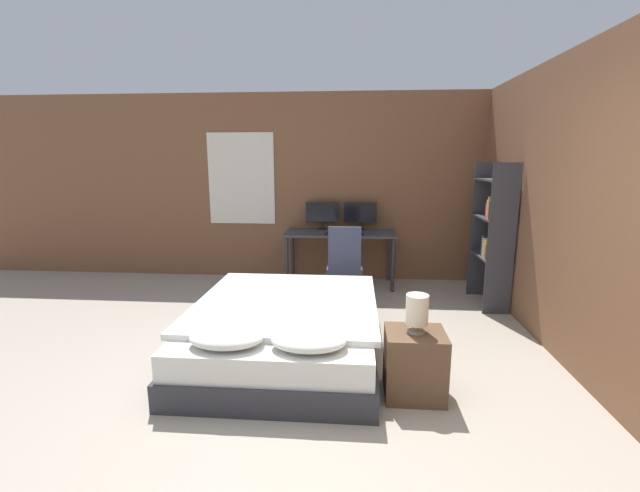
# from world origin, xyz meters

# --- Properties ---
(ground_plane) EXTENTS (20.00, 20.00, 0.00)m
(ground_plane) POSITION_xyz_m (0.00, 0.00, 0.00)
(ground_plane) COLOR #9E9384
(wall_back) EXTENTS (12.00, 0.08, 2.70)m
(wall_back) POSITION_xyz_m (-0.02, 3.88, 1.35)
(wall_back) COLOR brown
(wall_back) RESTS_ON ground_plane
(wall_side_right) EXTENTS (0.06, 12.00, 2.70)m
(wall_side_right) POSITION_xyz_m (2.00, 1.50, 1.35)
(wall_side_right) COLOR brown
(wall_side_right) RESTS_ON ground_plane
(bed) EXTENTS (1.65, 2.10, 0.56)m
(bed) POSITION_xyz_m (-0.47, 1.21, 0.24)
(bed) COLOR #2D2D33
(bed) RESTS_ON ground_plane
(nightstand) EXTENTS (0.44, 0.40, 0.51)m
(nightstand) POSITION_xyz_m (0.61, 0.60, 0.25)
(nightstand) COLOR brown
(nightstand) RESTS_ON ground_plane
(bedside_lamp) EXTENTS (0.17, 0.17, 0.29)m
(bedside_lamp) POSITION_xyz_m (0.61, 0.60, 0.68)
(bedside_lamp) COLOR gray
(bedside_lamp) RESTS_ON nightstand
(desk) EXTENTS (1.54, 0.66, 0.77)m
(desk) POSITION_xyz_m (-0.05, 3.48, 0.68)
(desk) COLOR #38383D
(desk) RESTS_ON ground_plane
(monitor_left) EXTENTS (0.48, 0.16, 0.40)m
(monitor_left) POSITION_xyz_m (-0.32, 3.71, 0.99)
(monitor_left) COLOR black
(monitor_left) RESTS_ON desk
(monitor_right) EXTENTS (0.48, 0.16, 0.40)m
(monitor_right) POSITION_xyz_m (0.22, 3.71, 0.99)
(monitor_right) COLOR black
(monitor_right) RESTS_ON desk
(keyboard) EXTENTS (0.41, 0.13, 0.02)m
(keyboard) POSITION_xyz_m (-0.05, 3.25, 0.77)
(keyboard) COLOR black
(keyboard) RESTS_ON desk
(computer_mouse) EXTENTS (0.07, 0.05, 0.04)m
(computer_mouse) POSITION_xyz_m (0.24, 3.25, 0.78)
(computer_mouse) COLOR black
(computer_mouse) RESTS_ON desk
(office_chair) EXTENTS (0.52, 0.52, 0.98)m
(office_chair) POSITION_xyz_m (0.03, 2.72, 0.38)
(office_chair) COLOR black
(office_chair) RESTS_ON ground_plane
(bookshelf) EXTENTS (0.31, 0.75, 1.73)m
(bookshelf) POSITION_xyz_m (1.80, 2.73, 0.94)
(bookshelf) COLOR #333338
(bookshelf) RESTS_ON ground_plane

